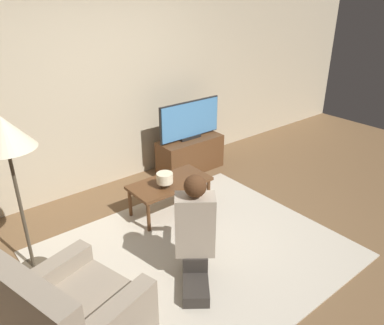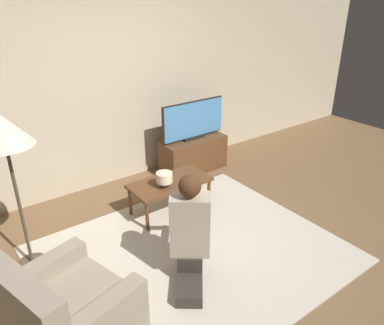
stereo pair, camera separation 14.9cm
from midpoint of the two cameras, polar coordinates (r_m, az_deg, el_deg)
ground_plane at (r=3.78m, az=-0.57°, el=-13.88°), size 10.00×10.00×0.00m
wall_back at (r=4.74m, az=-15.52°, el=11.01°), size 10.00×0.06×2.60m
rug at (r=3.78m, az=-0.57°, el=-13.78°), size 2.77×2.29×0.02m
tv_stand at (r=5.30m, az=-1.09°, el=1.23°), size 0.94×0.39×0.48m
tv at (r=5.12m, az=-1.16°, el=6.48°), size 0.98×0.08×0.53m
coffee_table at (r=4.27m, az=-4.40°, el=-3.45°), size 0.92×0.46×0.39m
floor_lamp at (r=3.33m, az=-27.70°, el=3.02°), size 0.47×0.47×1.49m
armchair at (r=2.97m, az=-18.98°, el=-21.80°), size 0.96×1.00×0.82m
person_kneeling at (r=3.24m, az=-0.87°, el=-10.24°), size 0.69×0.80×1.01m
table_lamp at (r=4.09m, az=-5.22°, el=-2.51°), size 0.18×0.18×0.17m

